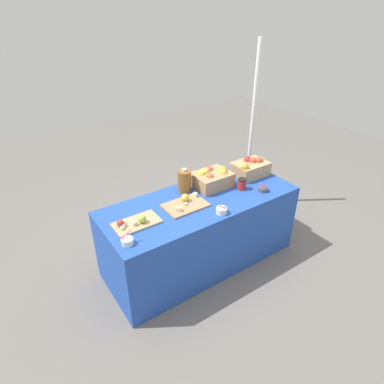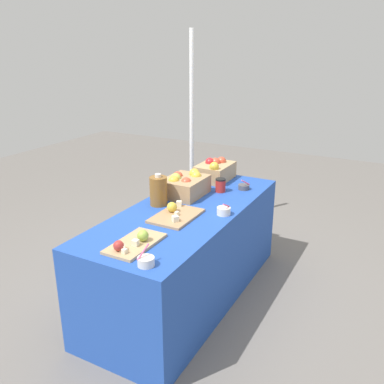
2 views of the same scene
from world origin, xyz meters
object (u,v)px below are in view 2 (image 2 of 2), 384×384
object	(u,v)px
sample_bowl_mid	(146,261)
coffee_cup	(220,185)
apple_crate_left	(215,170)
cutting_board_back	(134,243)
apple_crate_middle	(185,185)
sample_bowl_far	(224,211)
cider_jug	(158,191)
sample_bowl_near	(244,187)
cutting_board_front	(176,214)
tent_pole	(192,135)

from	to	relation	value
sample_bowl_mid	coffee_cup	xyz separation A→B (m)	(1.30, 0.15, 0.03)
apple_crate_left	cutting_board_back	distance (m)	1.43
apple_crate_middle	sample_bowl_far	xyz separation A→B (m)	(-0.23, -0.45, -0.06)
sample_bowl_mid	cider_jug	bearing A→B (deg)	28.35
apple_crate_middle	sample_bowl_near	world-z (taller)	apple_crate_middle
sample_bowl_mid	sample_bowl_far	distance (m)	0.86
cider_jug	cutting_board_front	bearing A→B (deg)	-121.44
cider_jug	sample_bowl_mid	bearing A→B (deg)	-151.65
sample_bowl_mid	sample_bowl_near	bearing A→B (deg)	0.09
apple_crate_left	cutting_board_back	xyz separation A→B (m)	(-1.42, -0.14, -0.06)
cutting_board_back	apple_crate_middle	bearing A→B (deg)	10.66
cider_jug	coffee_cup	distance (m)	0.57
sample_bowl_mid	sample_bowl_far	world-z (taller)	sample_bowl_mid
cutting_board_front	tent_pole	xyz separation A→B (m)	(1.35, 0.60, 0.26)
apple_crate_left	apple_crate_middle	xyz separation A→B (m)	(-0.49, 0.04, -0.00)
apple_crate_left	cutting_board_back	size ratio (longest dim) A/B	0.93
apple_crate_left	tent_pole	distance (m)	0.67
apple_crate_left	cutting_board_front	world-z (taller)	apple_crate_left
sample_bowl_near	cider_jug	xyz separation A→B (m)	(-0.64, 0.43, 0.09)
apple_crate_middle	coffee_cup	distance (m)	0.30
sample_bowl_mid	cider_jug	xyz separation A→B (m)	(0.81, 0.44, 0.08)
apple_crate_left	sample_bowl_mid	distance (m)	1.62
apple_crate_left	cutting_board_front	xyz separation A→B (m)	(-0.92, -0.13, -0.07)
apple_crate_middle	sample_bowl_mid	world-z (taller)	apple_crate_middle
sample_bowl_near	coffee_cup	bearing A→B (deg)	134.87
coffee_cup	sample_bowl_far	bearing A→B (deg)	-152.65
sample_bowl_far	cider_jug	xyz separation A→B (m)	(-0.05, 0.51, 0.08)
coffee_cup	sample_bowl_near	bearing A→B (deg)	-45.13
cutting_board_front	cutting_board_back	bearing A→B (deg)	-178.60
apple_crate_left	sample_bowl_far	bearing A→B (deg)	-150.57
cutting_board_back	sample_bowl_far	xyz separation A→B (m)	(0.70, -0.27, 0.01)
cutting_board_front	sample_bowl_mid	bearing A→B (deg)	-162.78
cutting_board_front	sample_bowl_near	distance (m)	0.80
sample_bowl_near	sample_bowl_mid	bearing A→B (deg)	-179.91
cutting_board_front	coffee_cup	size ratio (longest dim) A/B	3.43
apple_crate_middle	sample_bowl_far	bearing A→B (deg)	-117.37
apple_crate_left	sample_bowl_far	distance (m)	0.83
sample_bowl_near	coffee_cup	world-z (taller)	coffee_cup
cutting_board_back	sample_bowl_near	size ratio (longest dim) A/B	3.92
cutting_board_front	cutting_board_back	xyz separation A→B (m)	(-0.51, -0.01, 0.00)
sample_bowl_near	cutting_board_front	bearing A→B (deg)	165.22
apple_crate_middle	cutting_board_back	world-z (taller)	apple_crate_middle
coffee_cup	tent_pole	xyz separation A→B (m)	(0.72, 0.66, 0.22)
coffee_cup	cutting_board_front	bearing A→B (deg)	174.81
sample_bowl_mid	apple_crate_left	bearing A→B (deg)	11.85
cutting_board_back	sample_bowl_far	bearing A→B (deg)	-21.08
cutting_board_back	tent_pole	bearing A→B (deg)	18.29
coffee_cup	apple_crate_left	bearing A→B (deg)	32.41
apple_crate_middle	cutting_board_front	world-z (taller)	apple_crate_middle
cutting_board_back	sample_bowl_mid	size ratio (longest dim) A/B	3.43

